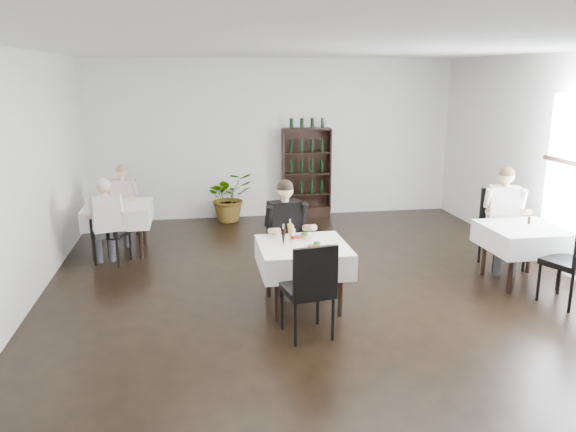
# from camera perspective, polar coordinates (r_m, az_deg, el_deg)

# --- Properties ---
(room_shell) EXTENTS (9.00, 9.00, 9.00)m
(room_shell) POSITION_cam_1_polar(r_m,az_deg,el_deg) (6.45, 4.21, 3.44)
(room_shell) COLOR black
(room_shell) RESTS_ON ground
(wine_shelf) EXTENTS (0.90, 0.28, 1.75)m
(wine_shelf) POSITION_cam_1_polar(r_m,az_deg,el_deg) (10.84, 1.88, 4.32)
(wine_shelf) COLOR black
(wine_shelf) RESTS_ON ground
(main_table) EXTENTS (1.03, 1.03, 0.77)m
(main_table) POSITION_cam_1_polar(r_m,az_deg,el_deg) (6.61, 1.53, -4.15)
(main_table) COLOR black
(main_table) RESTS_ON ground
(left_table) EXTENTS (0.98, 0.98, 0.77)m
(left_table) POSITION_cam_1_polar(r_m,az_deg,el_deg) (8.98, -16.84, 0.18)
(left_table) COLOR black
(left_table) RESTS_ON ground
(right_table) EXTENTS (0.98, 0.98, 0.77)m
(right_table) POSITION_cam_1_polar(r_m,az_deg,el_deg) (7.98, 22.77, -2.05)
(right_table) COLOR black
(right_table) RESTS_ON ground
(potted_tree) EXTENTS (1.01, 0.93, 0.94)m
(potted_tree) POSITION_cam_1_polar(r_m,az_deg,el_deg) (10.61, -5.97, 1.97)
(potted_tree) COLOR #265E20
(potted_tree) RESTS_ON ground
(main_chair_far) EXTENTS (0.58, 0.58, 1.08)m
(main_chair_far) POSITION_cam_1_polar(r_m,az_deg,el_deg) (7.20, 0.05, -2.64)
(main_chair_far) COLOR black
(main_chair_far) RESTS_ON ground
(main_chair_near) EXTENTS (0.55, 0.55, 1.04)m
(main_chair_near) POSITION_cam_1_polar(r_m,az_deg,el_deg) (5.82, 2.30, -7.02)
(main_chair_near) COLOR black
(main_chair_near) RESTS_ON ground
(left_chair_far) EXTENTS (0.55, 0.56, 0.98)m
(left_chair_far) POSITION_cam_1_polar(r_m,az_deg,el_deg) (9.79, -16.27, 0.99)
(left_chair_far) COLOR black
(left_chair_far) RESTS_ON ground
(left_chair_near) EXTENTS (0.55, 0.55, 0.92)m
(left_chair_near) POSITION_cam_1_polar(r_m,az_deg,el_deg) (8.49, -17.78, -1.35)
(left_chair_near) COLOR black
(left_chair_near) RESTS_ON ground
(right_chair_far) EXTENTS (0.53, 0.53, 1.12)m
(right_chair_far) POSITION_cam_1_polar(r_m,az_deg,el_deg) (8.61, 20.81, -0.61)
(right_chair_far) COLOR black
(right_chair_far) RESTS_ON ground
(right_chair_near) EXTENTS (0.63, 0.63, 1.05)m
(right_chair_near) POSITION_cam_1_polar(r_m,az_deg,el_deg) (7.45, 27.18, -3.79)
(right_chair_near) COLOR black
(right_chair_near) RESTS_ON ground
(diner_main) EXTENTS (0.59, 0.62, 1.44)m
(diner_main) POSITION_cam_1_polar(r_m,az_deg,el_deg) (7.00, -0.11, -1.25)
(diner_main) COLOR #3A3A41
(diner_main) RESTS_ON ground
(diner_left_far) EXTENTS (0.51, 0.52, 1.29)m
(diner_left_far) POSITION_cam_1_polar(r_m,az_deg,el_deg) (9.49, -16.49, 1.73)
(diner_left_far) COLOR #3A3A41
(diner_left_far) RESTS_ON ground
(diner_left_near) EXTENTS (0.55, 0.59, 1.31)m
(diner_left_near) POSITION_cam_1_polar(r_m,az_deg,el_deg) (8.33, -18.07, 0.03)
(diner_left_near) COLOR #3A3A41
(diner_left_near) RESTS_ON ground
(diner_right_far) EXTENTS (0.61, 0.66, 1.47)m
(diner_right_far) POSITION_cam_1_polar(r_m,az_deg,el_deg) (8.39, 21.16, 0.49)
(diner_right_far) COLOR #3A3A41
(diner_right_far) RESTS_ON ground
(plate_far) EXTENTS (0.31, 0.31, 0.08)m
(plate_far) POSITION_cam_1_polar(r_m,az_deg,el_deg) (6.78, 1.43, -2.20)
(plate_far) COLOR white
(plate_far) RESTS_ON main_table
(plate_near) EXTENTS (0.29, 0.29, 0.07)m
(plate_near) POSITION_cam_1_polar(r_m,az_deg,el_deg) (6.43, 2.68, -3.12)
(plate_near) COLOR white
(plate_near) RESTS_ON main_table
(pilsner_dark) EXTENTS (0.06, 0.06, 0.27)m
(pilsner_dark) POSITION_cam_1_polar(r_m,az_deg,el_deg) (6.45, -0.47, -2.18)
(pilsner_dark) COLOR black
(pilsner_dark) RESTS_ON main_table
(pilsner_lager) EXTENTS (0.07, 0.07, 0.30)m
(pilsner_lager) POSITION_cam_1_polar(r_m,az_deg,el_deg) (6.55, 0.21, -1.81)
(pilsner_lager) COLOR gold
(pilsner_lager) RESTS_ON main_table
(coke_bottle) EXTENTS (0.06, 0.06, 0.22)m
(coke_bottle) POSITION_cam_1_polar(r_m,az_deg,el_deg) (6.58, 0.51, -2.05)
(coke_bottle) COLOR silver
(coke_bottle) RESTS_ON main_table
(napkin_cutlery) EXTENTS (0.18, 0.18, 0.02)m
(napkin_cutlery) POSITION_cam_1_polar(r_m,az_deg,el_deg) (6.47, 4.18, -3.13)
(napkin_cutlery) COLOR black
(napkin_cutlery) RESTS_ON main_table
(pepper_mill) EXTENTS (0.05, 0.05, 0.09)m
(pepper_mill) POSITION_cam_1_polar(r_m,az_deg,el_deg) (8.10, 23.29, -0.42)
(pepper_mill) COLOR black
(pepper_mill) RESTS_ON right_table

